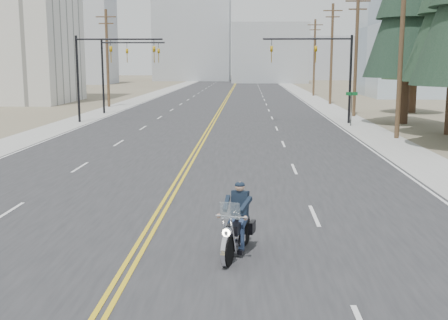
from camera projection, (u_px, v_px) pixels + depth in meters
name	position (u px, v px, depth m)	size (l,w,h in m)	color
ground_plane	(135.00, 257.00, 14.25)	(400.00, 400.00, 0.00)	#776D56
road	(229.00, 96.00, 83.14)	(20.00, 200.00, 0.01)	#303033
sidewalk_left	(152.00, 95.00, 83.62)	(3.00, 200.00, 0.01)	#A5A5A0
sidewalk_right	(306.00, 96.00, 82.67)	(3.00, 200.00, 0.01)	#A5A5A0
traffic_mast_left	(102.00, 61.00, 45.27)	(7.10, 0.26, 7.00)	black
traffic_mast_right	(325.00, 61.00, 44.52)	(7.10, 0.26, 7.00)	black
traffic_mast_far	(120.00, 62.00, 53.17)	(6.10, 0.26, 7.00)	black
street_sign	(351.00, 103.00, 43.02)	(0.90, 0.06, 2.62)	black
utility_pole_b	(401.00, 44.00, 35.34)	(2.20, 0.30, 11.50)	brown
utility_pole_c	(356.00, 53.00, 50.15)	(2.20, 0.30, 11.00)	brown
utility_pole_d	(332.00, 53.00, 64.87)	(2.20, 0.30, 11.50)	brown
utility_pole_e	(314.00, 56.00, 81.64)	(2.20, 0.30, 11.00)	brown
utility_pole_left	(107.00, 57.00, 61.07)	(2.20, 0.30, 10.50)	brown
haze_bldg_a	(81.00, 35.00, 127.00)	(14.00, 12.00, 22.00)	#B7BCC6
haze_bldg_b	(269.00, 53.00, 135.74)	(18.00, 14.00, 14.00)	#ADB2B7
haze_bldg_c	(423.00, 43.00, 119.31)	(16.00, 12.00, 18.00)	#B7BCC6
haze_bldg_d	(193.00, 32.00, 150.30)	(20.00, 15.00, 26.00)	#ADB2B7
haze_bldg_e	(326.00, 58.00, 159.81)	(14.00, 14.00, 12.00)	#B7BCC6
haze_bldg_f	(41.00, 50.00, 142.90)	(12.00, 12.00, 16.00)	#ADB2B7
motorcyclist	(237.00, 220.00, 14.23)	(1.02, 2.37, 1.85)	black
conifer_far	(417.00, 15.00, 53.24)	(6.08, 6.08, 16.28)	#382619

